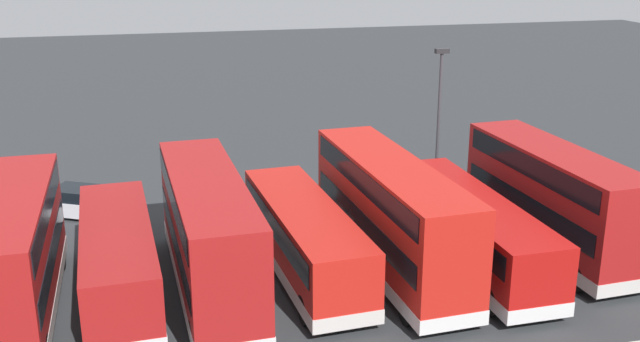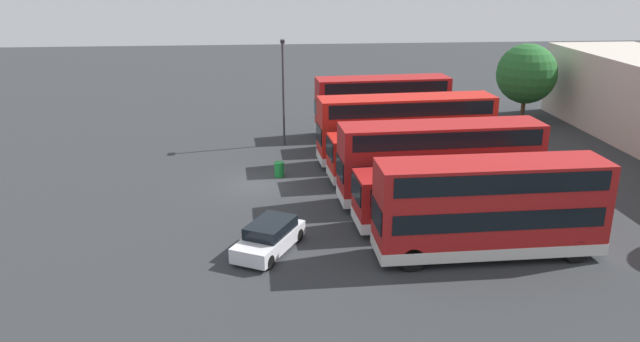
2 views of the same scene
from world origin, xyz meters
TOP-DOWN VIEW (x-y plane):
  - ground_plane at (0.00, 0.00)m, footprint 140.00×140.00m
  - bus_double_decker_near_end at (-10.92, 9.84)m, footprint 3.21×10.51m
  - bus_single_deck_second at (-6.99, 10.47)m, footprint 2.88×11.28m
  - bus_double_decker_third at (-3.62, 10.07)m, footprint 3.29×11.93m
  - bus_single_deck_fourth at (-0.14, 9.79)m, footprint 3.33×10.74m
  - bus_double_decker_fifth at (3.69, 10.34)m, footprint 3.08×11.42m
  - bus_single_deck_sixth at (7.09, 10.12)m, footprint 3.13×10.23m
  - bus_double_decker_seventh at (10.58, 10.71)m, footprint 2.78×10.48m
  - car_hatchback_silver at (9.20, 0.75)m, footprint 4.63×3.61m
  - lamp_post_tall at (-8.85, 2.08)m, footprint 0.70×0.30m
  - waste_bin_yellow at (-1.47, 1.50)m, footprint 0.60×0.60m
  - tree_midright at (-14.73, 22.97)m, footprint 5.08×5.08m

SIDE VIEW (x-z plane):
  - ground_plane at x=0.00m, z-range 0.00..0.00m
  - waste_bin_yellow at x=-1.47m, z-range 0.00..0.95m
  - car_hatchback_silver at x=9.20m, z-range -0.01..1.42m
  - bus_single_deck_sixth at x=7.09m, z-range 0.14..3.09m
  - bus_single_deck_fourth at x=-0.14m, z-range 0.15..3.10m
  - bus_single_deck_second at x=-6.99m, z-range 0.15..3.10m
  - bus_double_decker_near_end at x=-10.92m, z-range 0.17..4.72m
  - bus_double_decker_seventh at x=10.58m, z-range 0.17..4.72m
  - bus_double_decker_fifth at x=3.69m, z-range 0.17..4.72m
  - bus_double_decker_third at x=-3.62m, z-range 0.17..4.72m
  - tree_midright at x=-14.73m, z-range 0.73..7.27m
  - lamp_post_tall at x=-8.85m, z-range 0.68..8.42m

